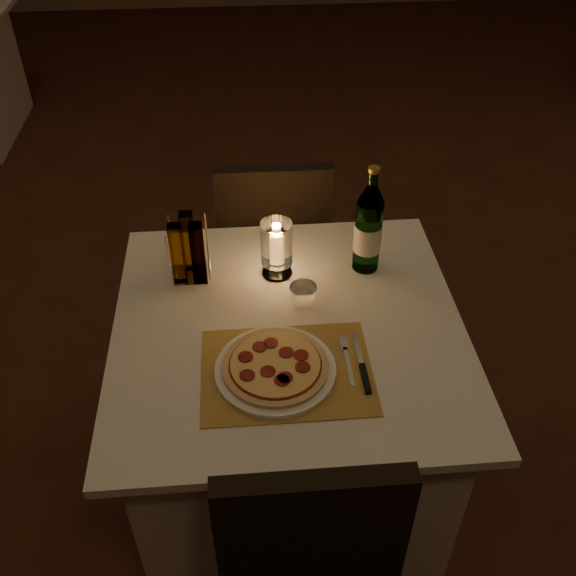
{
  "coord_description": "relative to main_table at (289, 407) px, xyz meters",
  "views": [
    {
      "loc": [
        -0.28,
        -1.86,
        2.0
      ],
      "look_at": [
        -0.16,
        -0.51,
        0.86
      ],
      "focal_mm": 40.0,
      "sensor_mm": 36.0,
      "label": 1
    }
  ],
  "objects": [
    {
      "name": "knife",
      "position": [
        0.18,
        -0.21,
        0.37
      ],
      "size": [
        0.02,
        0.22,
        0.01
      ],
      "color": "black",
      "rests_on": "placemat"
    },
    {
      "name": "placemat",
      "position": [
        -0.02,
        -0.18,
        0.37
      ],
      "size": [
        0.45,
        0.34,
        0.0
      ],
      "primitive_type": "cube",
      "color": "#AC823C",
      "rests_on": "main_table"
    },
    {
      "name": "main_table",
      "position": [
        0.0,
        0.0,
        0.0
      ],
      "size": [
        1.0,
        1.0,
        0.74
      ],
      "color": "silver",
      "rests_on": "ground"
    },
    {
      "name": "tumbler",
      "position": [
        0.05,
        0.07,
        0.41
      ],
      "size": [
        0.08,
        0.08,
        0.08
      ],
      "primitive_type": null,
      "color": "white",
      "rests_on": "main_table"
    },
    {
      "name": "cruet_caddy",
      "position": [
        -0.28,
        0.25,
        0.46
      ],
      "size": [
        0.12,
        0.12,
        0.21
      ],
      "color": "white",
      "rests_on": "main_table"
    },
    {
      "name": "chair_far",
      "position": [
        -0.0,
        0.71,
        0.18
      ],
      "size": [
        0.42,
        0.42,
        0.9
      ],
      "color": "black",
      "rests_on": "ground"
    },
    {
      "name": "hurricane_candle",
      "position": [
        -0.02,
        0.24,
        0.48
      ],
      "size": [
        0.1,
        0.1,
        0.19
      ],
      "color": "white",
      "rests_on": "main_table"
    },
    {
      "name": "fork",
      "position": [
        0.14,
        -0.15,
        0.37
      ],
      "size": [
        0.02,
        0.18,
        0.0
      ],
      "color": "silver",
      "rests_on": "placemat"
    },
    {
      "name": "water_bottle",
      "position": [
        0.26,
        0.25,
        0.51
      ],
      "size": [
        0.09,
        0.09,
        0.36
      ],
      "color": "#529651",
      "rests_on": "main_table"
    },
    {
      "name": "plate",
      "position": [
        -0.05,
        -0.18,
        0.38
      ],
      "size": [
        0.32,
        0.32,
        0.01
      ],
      "primitive_type": "cylinder",
      "color": "white",
      "rests_on": "placemat"
    },
    {
      "name": "pizza",
      "position": [
        -0.05,
        -0.18,
        0.39
      ],
      "size": [
        0.28,
        0.28,
        0.02
      ],
      "color": "#D8B77F",
      "rests_on": "plate"
    },
    {
      "name": "floor",
      "position": [
        0.16,
        0.53,
        -0.38
      ],
      "size": [
        8.0,
        10.0,
        0.02
      ],
      "primitive_type": "cube",
      "color": "#452216",
      "rests_on": "ground"
    }
  ]
}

